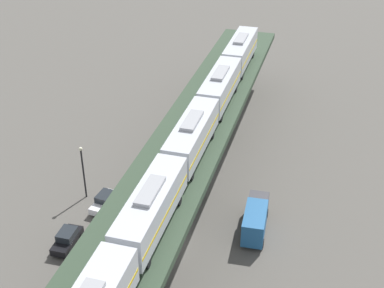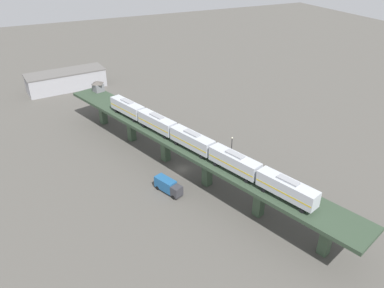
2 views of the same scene
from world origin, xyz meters
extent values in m
plane|color=#4C4944|center=(0.00, 0.00, 0.00)|extent=(400.00, 400.00, 0.00)
cube|color=#2C3D2C|center=(0.00, 0.00, 7.96)|extent=(36.85, 89.99, 0.80)
cube|color=#384C38|center=(12.08, -36.55, 3.78)|extent=(2.27, 2.27, 7.56)
cube|color=#384C38|center=(7.38, -22.31, 3.78)|extent=(2.27, 2.27, 7.56)
cube|color=#384C38|center=(2.67, -8.07, 3.78)|extent=(2.27, 2.27, 7.56)
cube|color=#384C38|center=(-2.04, 6.17, 3.78)|extent=(2.27, 2.27, 7.56)
cube|color=#384C38|center=(-6.75, 20.41, 3.78)|extent=(2.27, 2.27, 7.56)
cube|color=#384C38|center=(-11.45, 34.66, 3.78)|extent=(2.27, 2.27, 7.56)
cube|color=#ADB2BA|center=(8.11, -29.01, 10.90)|extent=(6.42, 12.27, 3.10)
cube|color=gold|center=(8.11, -29.01, 10.60)|extent=(6.39, 12.06, 0.24)
cube|color=gray|center=(8.11, -29.01, 12.63)|extent=(2.65, 4.43, 0.36)
cylinder|color=black|center=(8.30, -33.37, 8.78)|extent=(0.47, 0.87, 0.84)
cylinder|color=black|center=(10.56, -32.63, 8.78)|extent=(0.47, 0.87, 0.84)
cylinder|color=black|center=(5.67, -25.40, 8.78)|extent=(0.47, 0.87, 0.84)
cylinder|color=black|center=(7.93, -24.65, 8.78)|extent=(0.47, 0.87, 0.84)
cube|color=#ADB2BA|center=(4.16, -17.05, 10.90)|extent=(6.42, 12.27, 3.10)
cube|color=gold|center=(4.16, -17.05, 10.60)|extent=(6.39, 12.06, 0.24)
cube|color=gray|center=(4.16, -17.05, 12.63)|extent=(2.65, 4.43, 0.36)
cylinder|color=black|center=(4.35, -21.41, 8.78)|extent=(0.47, 0.87, 0.84)
cylinder|color=black|center=(6.61, -20.66, 8.78)|extent=(0.47, 0.87, 0.84)
cylinder|color=black|center=(1.71, -13.43, 8.78)|extent=(0.47, 0.87, 0.84)
cylinder|color=black|center=(3.97, -12.69, 8.78)|extent=(0.47, 0.87, 0.84)
cube|color=#ADB2BA|center=(0.21, -5.09, 10.90)|extent=(6.42, 12.27, 3.10)
cube|color=gold|center=(0.21, -5.09, 10.60)|extent=(6.39, 12.06, 0.24)
cube|color=gray|center=(0.21, -5.09, 12.63)|extent=(2.65, 4.43, 0.36)
cylinder|color=black|center=(0.39, -9.45, 8.78)|extent=(0.47, 0.87, 0.84)
cylinder|color=black|center=(2.65, -8.70, 8.78)|extent=(0.47, 0.87, 0.84)
cylinder|color=black|center=(-2.24, -1.47, 8.78)|extent=(0.47, 0.87, 0.84)
cylinder|color=black|center=(0.02, -0.72, 8.78)|extent=(0.47, 0.87, 0.84)
cube|color=#ADB2BA|center=(-3.75, 6.88, 10.90)|extent=(6.42, 12.27, 3.10)
cube|color=gold|center=(-3.75, 6.88, 10.60)|extent=(6.39, 12.06, 0.24)
cube|color=gray|center=(-3.75, 6.88, 12.63)|extent=(2.65, 4.43, 0.36)
cylinder|color=black|center=(-3.56, 2.52, 8.78)|extent=(0.47, 0.87, 0.84)
cylinder|color=black|center=(-1.30, 3.26, 8.78)|extent=(0.47, 0.87, 0.84)
cylinder|color=black|center=(-6.20, 10.49, 8.78)|extent=(0.47, 0.87, 0.84)
cylinder|color=black|center=(-3.94, 11.24, 8.78)|extent=(0.47, 0.87, 0.84)
cube|color=#ADB2BA|center=(-7.70, 18.84, 10.90)|extent=(6.42, 12.27, 3.10)
cube|color=gold|center=(-7.70, 18.84, 10.60)|extent=(6.39, 12.06, 0.24)
cube|color=gray|center=(-7.70, 18.84, 12.63)|extent=(2.65, 4.43, 0.36)
cylinder|color=black|center=(-7.51, 14.48, 8.78)|extent=(0.47, 0.87, 0.84)
cylinder|color=black|center=(-5.25, 15.23, 8.78)|extent=(0.47, 0.87, 0.84)
cylinder|color=black|center=(-10.15, 22.46, 8.78)|extent=(0.47, 0.87, 0.84)
cylinder|color=black|center=(-7.89, 23.20, 8.78)|extent=(0.47, 0.87, 0.84)
cube|color=slate|center=(-10.84, 40.45, 9.61)|extent=(3.54, 3.54, 2.50)
pyramid|color=#4C4742|center=(-10.84, 40.45, 11.31)|extent=(4.07, 4.07, 0.90)
cube|color=black|center=(8.52, 6.13, 0.73)|extent=(3.17, 4.75, 0.80)
cube|color=#1E2328|center=(8.57, 5.99, 1.51)|extent=(2.28, 2.62, 0.76)
cylinder|color=black|center=(8.19, 4.50, 0.33)|extent=(0.45, 0.70, 0.66)
cylinder|color=black|center=(9.81, 5.07, 0.33)|extent=(0.45, 0.70, 0.66)
cylinder|color=black|center=(7.24, 7.19, 0.33)|extent=(0.45, 0.70, 0.66)
cylinder|color=black|center=(8.85, 7.76, 0.33)|extent=(0.45, 0.70, 0.66)
cube|color=silver|center=(9.66, -1.05, 0.73)|extent=(2.66, 4.67, 0.80)
cube|color=#1E2328|center=(9.69, -1.19, 1.51)|extent=(2.05, 2.49, 0.76)
cylinder|color=black|center=(9.11, -2.62, 0.33)|extent=(0.37, 0.70, 0.66)
cylinder|color=black|center=(10.78, -2.27, 0.33)|extent=(0.37, 0.70, 0.66)
cylinder|color=black|center=(8.53, 0.18, 0.33)|extent=(0.37, 0.70, 0.66)
cylinder|color=black|center=(10.20, 0.53, 0.33)|extent=(0.37, 0.70, 0.66)
cube|color=#333338|center=(-5.70, -9.70, 1.65)|extent=(2.79, 2.67, 2.30)
cube|color=#1E5184|center=(-7.04, -6.36, 1.85)|extent=(4.07, 5.68, 2.70)
cylinder|color=black|center=(-6.62, -10.07, 0.50)|extent=(0.70, 1.06, 1.00)
cylinder|color=black|center=(-4.79, -9.34, 0.50)|extent=(0.70, 1.06, 1.00)
cylinder|color=black|center=(-8.58, -5.29, 0.50)|extent=(0.70, 1.06, 1.00)
cylinder|color=black|center=(-6.66, -4.53, 0.50)|extent=(0.70, 1.06, 1.00)
cylinder|color=black|center=(13.06, -1.41, 3.25)|extent=(0.20, 0.20, 6.50)
sphere|color=beige|center=(13.06, -1.41, 6.72)|extent=(0.44, 0.44, 0.44)
cube|color=#99999E|center=(-16.99, 70.17, 3.20)|extent=(28.88, 12.83, 6.40)
cube|color=#595654|center=(-16.99, 70.17, 6.60)|extent=(29.46, 13.09, 0.40)
camera|label=1|loc=(-26.57, 34.41, 38.37)|focal=50.00mm
camera|label=2|loc=(-31.04, -71.92, 51.14)|focal=35.00mm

